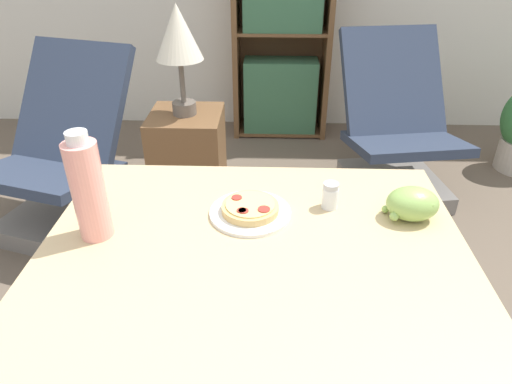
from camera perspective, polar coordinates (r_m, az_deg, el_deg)
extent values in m
cube|color=#D1B27F|center=(1.06, -0.39, -9.80)|extent=(1.03, 0.94, 0.03)
cylinder|color=#D1B27F|center=(1.68, -15.68, -9.38)|extent=(0.06, 0.06, 0.70)
cylinder|color=#D1B27F|center=(1.67, 16.42, -10.07)|extent=(0.06, 0.06, 0.70)
cylinder|color=white|center=(1.21, -0.72, -2.60)|extent=(0.22, 0.22, 0.01)
cylinder|color=#DBB26B|center=(1.20, -0.73, -2.00)|extent=(0.15, 0.15, 0.02)
cylinder|color=#EACC7A|center=(1.20, -0.73, -1.52)|extent=(0.13, 0.13, 0.00)
cylinder|color=#A83328|center=(1.17, -1.82, -2.31)|extent=(0.02, 0.02, 0.00)
cylinder|color=#A83328|center=(1.17, 1.00, -2.16)|extent=(0.03, 0.03, 0.00)
cylinder|color=#A83328|center=(1.22, -2.42, -0.69)|extent=(0.03, 0.03, 0.00)
cylinder|color=#A83328|center=(1.17, -1.57, -2.35)|extent=(0.03, 0.03, 0.00)
ellipsoid|color=#93BC5B|center=(1.25, 18.97, -1.38)|extent=(0.13, 0.10, 0.09)
sphere|color=#93BC5B|center=(1.26, 17.95, -2.30)|extent=(0.02, 0.02, 0.02)
sphere|color=#93BC5B|center=(1.26, 15.85, -2.08)|extent=(0.02, 0.02, 0.02)
sphere|color=#93BC5B|center=(1.25, 20.00, -0.55)|extent=(0.02, 0.02, 0.02)
sphere|color=#93BC5B|center=(1.26, 20.03, -1.24)|extent=(0.02, 0.02, 0.02)
sphere|color=#93BC5B|center=(1.26, 19.94, -1.54)|extent=(0.02, 0.02, 0.02)
sphere|color=#93BC5B|center=(1.23, 20.99, -1.59)|extent=(0.02, 0.02, 0.02)
sphere|color=#93BC5B|center=(1.23, 17.75, -0.66)|extent=(0.03, 0.03, 0.03)
sphere|color=#93BC5B|center=(1.22, 16.89, -2.91)|extent=(0.02, 0.02, 0.02)
sphere|color=#93BC5B|center=(1.26, 17.11, -1.92)|extent=(0.03, 0.03, 0.03)
cylinder|color=pink|center=(1.14, -20.18, 0.07)|extent=(0.08, 0.08, 0.25)
cylinder|color=white|center=(1.08, -21.50, 6.34)|extent=(0.05, 0.05, 0.03)
cylinder|color=white|center=(1.24, 9.22, -0.72)|extent=(0.04, 0.04, 0.06)
cylinder|color=#B7B7BC|center=(1.23, 9.37, 0.76)|extent=(0.04, 0.04, 0.01)
cube|color=slate|center=(2.61, -22.51, -2.95)|extent=(0.65, 0.67, 0.10)
cube|color=#2D384C|center=(2.40, -24.65, 2.16)|extent=(0.68, 0.64, 0.14)
cube|color=#2D384C|center=(2.52, -21.96, 10.26)|extent=(0.66, 0.55, 0.55)
cube|color=slate|center=(2.81, 16.68, 0.82)|extent=(0.60, 0.63, 0.10)
cube|color=#2D384C|center=(2.61, 18.07, 5.81)|extent=(0.64, 0.58, 0.14)
cube|color=#2D384C|center=(2.78, 16.71, 13.05)|extent=(0.62, 0.49, 0.55)
cube|color=brown|center=(3.32, -2.54, 19.51)|extent=(0.04, 0.32, 1.48)
cube|color=brown|center=(3.34, 9.02, 19.23)|extent=(0.04, 0.32, 1.48)
cube|color=brown|center=(3.47, 3.22, 19.98)|extent=(0.67, 0.01, 1.48)
cube|color=brown|center=(3.53, 2.91, 7.99)|extent=(0.60, 0.30, 0.02)
cube|color=#3D704C|center=(3.41, 3.04, 11.97)|extent=(0.52, 0.22, 0.52)
cube|color=brown|center=(3.32, 3.26, 19.46)|extent=(0.60, 0.30, 0.02)
cube|color=brown|center=(2.33, -8.27, 2.54)|extent=(0.34, 0.34, 0.62)
cylinder|color=#665B51|center=(2.19, -8.94, 10.34)|extent=(0.11, 0.11, 0.06)
cylinder|color=#665B51|center=(2.14, -9.22, 13.51)|extent=(0.02, 0.02, 0.20)
cone|color=beige|center=(2.09, -9.74, 19.13)|extent=(0.21, 0.21, 0.23)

